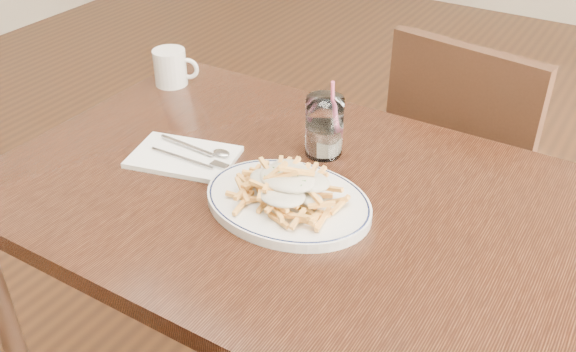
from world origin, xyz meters
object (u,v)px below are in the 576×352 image
Objects in this scene: fries_plate at (288,202)px; coffee_mug at (171,67)px; water_glass at (324,130)px; table at (291,221)px; chair_far at (466,165)px; loaded_fries at (288,183)px.

fries_plate is 2.91× the size of coffee_mug.
water_glass reaches higher than coffee_mug.
table is at bearing 114.89° from fries_plate.
table is at bearing -85.15° from water_glass.
chair_far reaches higher than loaded_fries.
coffee_mug reaches higher than loaded_fries.
loaded_fries is 1.87× the size of coffee_mug.
chair_far reaches higher than table.
coffee_mug is at bearing 150.58° from fries_plate.
table is 0.59m from coffee_mug.
chair_far is 0.78m from fries_plate.
table is 0.21m from water_glass.
coffee_mug is (-0.50, 0.10, -0.01)m from water_glass.
table is at bearing -26.01° from coffee_mug.
table is 1.35× the size of chair_far.
water_glass reaches higher than chair_far.
coffee_mug is (-0.69, -0.42, 0.29)m from chair_far.
chair_far is (0.17, 0.67, -0.17)m from table.
fries_plate is (0.02, -0.05, 0.09)m from table.
water_glass is at bearing -10.92° from coffee_mug.
fries_plate is (-0.15, -0.72, 0.26)m from chair_far.
loaded_fries is 0.62m from coffee_mug.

